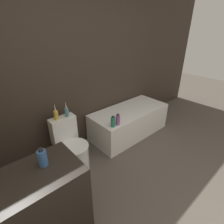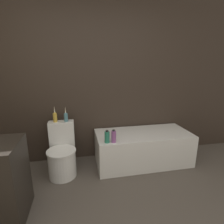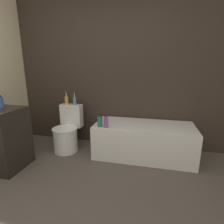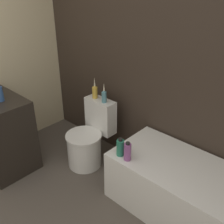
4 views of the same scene
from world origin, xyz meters
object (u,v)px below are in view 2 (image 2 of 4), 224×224
at_px(bathtub, 143,147).
at_px(toilet, 62,155).
at_px(vase_gold, 55,117).
at_px(vase_silver, 66,117).
at_px(shampoo_bottle_short, 114,136).
at_px(shampoo_bottle_tall, 107,137).

xyz_separation_m(bathtub, toilet, (-1.26, -0.06, 0.04)).
relative_size(bathtub, toilet, 2.03).
distance_m(toilet, vase_gold, 0.56).
bearing_deg(vase_silver, shampoo_bottle_short, -29.88).
relative_size(toilet, vase_gold, 3.01).
xyz_separation_m(vase_silver, shampoo_bottle_tall, (0.55, -0.36, -0.22)).
xyz_separation_m(bathtub, vase_silver, (-1.18, 0.12, 0.56)).
bearing_deg(shampoo_bottle_short, vase_silver, 150.12).
height_order(toilet, shampoo_bottle_tall, toilet).
height_order(bathtub, vase_gold, vase_gold).
relative_size(bathtub, shampoo_bottle_tall, 8.42).
xyz_separation_m(toilet, vase_gold, (-0.08, 0.19, 0.53)).
xyz_separation_m(bathtub, shampoo_bottle_tall, (-0.63, -0.25, 0.33)).
bearing_deg(shampoo_bottle_short, bathtub, 25.28).
height_order(shampoo_bottle_tall, shampoo_bottle_short, shampoo_bottle_short).
relative_size(vase_silver, shampoo_bottle_tall, 1.29).
distance_m(vase_gold, shampoo_bottle_short, 0.92).
bearing_deg(shampoo_bottle_short, shampoo_bottle_tall, 175.28).
distance_m(bathtub, vase_gold, 1.46).
bearing_deg(vase_gold, bathtub, -5.49).
height_order(vase_silver, shampoo_bottle_tall, vase_silver).
xyz_separation_m(vase_gold, vase_silver, (0.15, -0.01, -0.01)).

